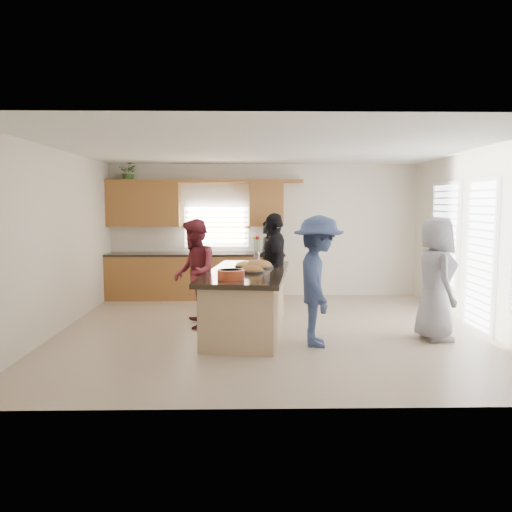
{
  "coord_description": "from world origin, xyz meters",
  "views": [
    {
      "loc": [
        -0.36,
        -7.62,
        1.97
      ],
      "look_at": [
        -0.22,
        0.16,
        1.15
      ],
      "focal_mm": 35.0,
      "sensor_mm": 36.0,
      "label": 1
    }
  ],
  "objects_px": {
    "salad_bowl": "(231,274)",
    "woman_right_front": "(436,279)",
    "woman_left_mid": "(194,273)",
    "woman_right_back": "(318,281)",
    "woman_left_front": "(274,266)",
    "woman_left_back": "(267,261)",
    "island": "(247,303)"
  },
  "relations": [
    {
      "from": "salad_bowl",
      "to": "woman_right_front",
      "type": "bearing_deg",
      "value": 7.87
    },
    {
      "from": "woman_left_mid",
      "to": "woman_right_back",
      "type": "bearing_deg",
      "value": 51.97
    },
    {
      "from": "woman_right_back",
      "to": "woman_left_mid",
      "type": "bearing_deg",
      "value": 64.48
    },
    {
      "from": "woman_left_mid",
      "to": "woman_left_front",
      "type": "relative_size",
      "value": 0.96
    },
    {
      "from": "woman_left_back",
      "to": "woman_right_front",
      "type": "height_order",
      "value": "woman_right_front"
    },
    {
      "from": "salad_bowl",
      "to": "woman_left_mid",
      "type": "height_order",
      "value": "woman_left_mid"
    },
    {
      "from": "island",
      "to": "woman_right_back",
      "type": "height_order",
      "value": "woman_right_back"
    },
    {
      "from": "woman_left_mid",
      "to": "woman_right_front",
      "type": "distance_m",
      "value": 3.65
    },
    {
      "from": "woman_right_back",
      "to": "woman_right_front",
      "type": "relative_size",
      "value": 1.02
    },
    {
      "from": "woman_left_front",
      "to": "woman_left_back",
      "type": "bearing_deg",
      "value": -178.54
    },
    {
      "from": "woman_left_back",
      "to": "woman_left_mid",
      "type": "bearing_deg",
      "value": -31.52
    },
    {
      "from": "woman_left_back",
      "to": "woman_left_front",
      "type": "relative_size",
      "value": 0.9
    },
    {
      "from": "island",
      "to": "salad_bowl",
      "type": "xyz_separation_m",
      "value": [
        -0.22,
        -0.89,
        0.57
      ]
    },
    {
      "from": "woman_right_back",
      "to": "island",
      "type": "bearing_deg",
      "value": 57.21
    },
    {
      "from": "island",
      "to": "woman_left_mid",
      "type": "xyz_separation_m",
      "value": [
        -0.84,
        0.31,
        0.41
      ]
    },
    {
      "from": "woman_left_front",
      "to": "woman_right_front",
      "type": "distance_m",
      "value": 2.66
    },
    {
      "from": "woman_left_front",
      "to": "woman_left_mid",
      "type": "bearing_deg",
      "value": -64.91
    },
    {
      "from": "woman_left_mid",
      "to": "woman_right_back",
      "type": "distance_m",
      "value": 2.11
    },
    {
      "from": "woman_right_back",
      "to": "salad_bowl",
      "type": "bearing_deg",
      "value": 101.22
    },
    {
      "from": "salad_bowl",
      "to": "woman_left_mid",
      "type": "xyz_separation_m",
      "value": [
        -0.62,
        1.2,
        -0.16
      ]
    },
    {
      "from": "island",
      "to": "salad_bowl",
      "type": "relative_size",
      "value": 7.66
    },
    {
      "from": "woman_left_front",
      "to": "woman_right_back",
      "type": "bearing_deg",
      "value": 16.42
    },
    {
      "from": "woman_left_back",
      "to": "woman_right_front",
      "type": "relative_size",
      "value": 0.92
    },
    {
      "from": "island",
      "to": "woman_right_front",
      "type": "distance_m",
      "value": 2.8
    },
    {
      "from": "woman_left_back",
      "to": "woman_left_mid",
      "type": "height_order",
      "value": "woman_left_mid"
    },
    {
      "from": "woman_left_back",
      "to": "woman_right_front",
      "type": "distance_m",
      "value": 3.78
    },
    {
      "from": "woman_right_front",
      "to": "woman_left_back",
      "type": "bearing_deg",
      "value": 37.88
    },
    {
      "from": "island",
      "to": "salad_bowl",
      "type": "height_order",
      "value": "salad_bowl"
    },
    {
      "from": "island",
      "to": "woman_right_front",
      "type": "height_order",
      "value": "woman_right_front"
    },
    {
      "from": "woman_left_back",
      "to": "woman_right_back",
      "type": "relative_size",
      "value": 0.9
    },
    {
      "from": "woman_right_front",
      "to": "island",
      "type": "bearing_deg",
      "value": 80.12
    },
    {
      "from": "woman_left_back",
      "to": "woman_left_front",
      "type": "distance_m",
      "value": 1.57
    }
  ]
}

